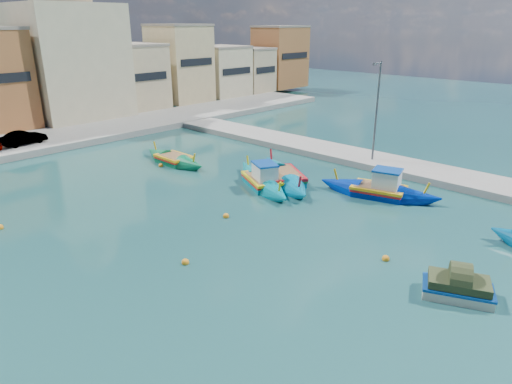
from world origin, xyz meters
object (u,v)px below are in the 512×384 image
luzzu_blue_cabin (379,191)px  tender_near (458,288)px  luzzu_turquoise_cabin (263,182)px  luzzu_cyan_mid (284,178)px  quay_street_lamp (376,111)px  church_block (67,44)px  luzzu_green (174,160)px

luzzu_blue_cabin → tender_near: bearing=-135.6°
luzzu_turquoise_cabin → tender_near: bearing=-107.0°
luzzu_turquoise_cabin → luzzu_cyan_mid: (1.67, -0.53, -0.05)m
tender_near → luzzu_cyan_mid: bearing=66.6°
quay_street_lamp → luzzu_cyan_mid: 9.19m
church_block → luzzu_green: (-2.89, -22.06, -8.16)m
quay_street_lamp → luzzu_cyan_mid: bearing=162.3°
luzzu_turquoise_cabin → luzzu_blue_cabin: luzzu_blue_cabin is taller
luzzu_turquoise_cabin → luzzu_cyan_mid: bearing=-17.6°
luzzu_green → luzzu_cyan_mid: bearing=-75.3°
quay_street_lamp → tender_near: size_ratio=2.56×
luzzu_cyan_mid → luzzu_green: (-2.47, 9.43, -0.04)m
quay_street_lamp → luzzu_blue_cabin: size_ratio=0.95×
luzzu_cyan_mid → church_block: bearing=89.2°
luzzu_turquoise_cabin → luzzu_green: bearing=95.1°
luzzu_turquoise_cabin → tender_near: size_ratio=2.73×
luzzu_blue_cabin → luzzu_green: bearing=106.0°
luzzu_turquoise_cabin → luzzu_green: 8.94m
luzzu_blue_cabin → luzzu_green: (-4.52, 15.78, -0.11)m
luzzu_turquoise_cabin → luzzu_blue_cabin: 7.82m
church_block → luzzu_turquoise_cabin: 32.07m
quay_street_lamp → luzzu_blue_cabin: quay_street_lamp is taller
church_block → luzzu_cyan_mid: size_ratio=2.13×
luzzu_blue_cabin → luzzu_cyan_mid: (-2.05, 6.35, -0.07)m
luzzu_turquoise_cabin → luzzu_blue_cabin: size_ratio=1.01×
luzzu_cyan_mid → tender_near: size_ratio=2.86×
quay_street_lamp → tender_near: bearing=-139.6°
luzzu_blue_cabin → tender_near: 11.68m
church_block → luzzu_blue_cabin: bearing=-87.5°
tender_near → church_block: bearing=81.7°
luzzu_cyan_mid → quay_street_lamp: bearing=-17.7°
luzzu_green → tender_near: 24.26m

